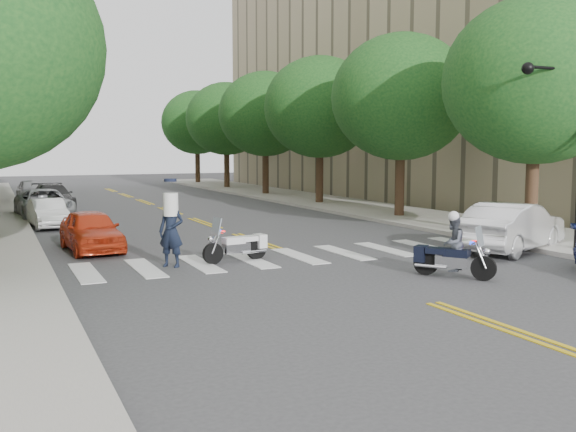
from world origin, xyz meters
TOP-DOWN VIEW (x-y plane):
  - ground at (0.00, 0.00)m, footprint 140.00×140.00m
  - sidewalk_right at (9.50, 22.00)m, footprint 5.00×60.00m
  - building_right at (26.00, 26.00)m, footprint 26.00×44.00m
  - tree_r_0 at (8.80, 6.00)m, footprint 6.40×6.40m
  - tree_r_1 at (8.80, 14.00)m, footprint 6.40×6.40m
  - tree_r_2 at (8.80, 22.00)m, footprint 6.40×6.40m
  - tree_r_3 at (8.80, 30.00)m, footprint 6.40×6.40m
  - tree_r_4 at (8.80, 38.00)m, footprint 6.40×6.40m
  - tree_r_5 at (8.80, 46.00)m, footprint 6.40×6.40m
  - traffic_signal_pole at (7.72, 3.50)m, footprint 2.82×0.42m
  - motorcycle_police at (2.10, 2.04)m, footprint 1.38×1.83m
  - motorcycle_parked at (-1.89, 6.46)m, footprint 2.03×0.68m
  - officer_standing at (-3.93, 6.42)m, footprint 0.85×0.82m
  - convertible at (6.50, 4.50)m, footprint 5.01×3.35m
  - parked_car_a at (-5.54, 10.17)m, footprint 1.79×3.94m
  - parked_car_b at (-6.30, 17.13)m, footprint 1.49×3.64m
  - parked_car_c at (-6.16, 21.00)m, footprint 2.58×5.00m
  - parked_car_d at (-5.46, 25.14)m, footprint 2.10×4.77m
  - parked_car_e at (-6.13, 31.47)m, footprint 1.85×4.09m

SIDE VIEW (x-z plane):
  - ground at x=0.00m, z-range 0.00..0.00m
  - sidewalk_right at x=9.50m, z-range 0.00..0.15m
  - motorcycle_parked at x=-1.89m, z-range -0.20..1.11m
  - parked_car_b at x=-6.30m, z-range 0.00..1.17m
  - parked_car_a at x=-5.54m, z-range 0.00..1.31m
  - parked_car_c at x=-6.16m, z-range 0.00..1.35m
  - parked_car_e at x=-6.13m, z-range 0.00..1.36m
  - parked_car_d at x=-5.46m, z-range 0.00..1.36m
  - motorcycle_police at x=2.10m, z-range -0.09..1.60m
  - convertible at x=6.50m, z-range 0.00..1.56m
  - officer_standing at x=-3.93m, z-range 0.00..1.96m
  - traffic_signal_pole at x=7.72m, z-range 0.72..6.72m
  - tree_r_0 at x=8.80m, z-range 1.33..9.78m
  - tree_r_1 at x=8.80m, z-range 1.33..9.78m
  - tree_r_2 at x=8.80m, z-range 1.33..9.78m
  - tree_r_3 at x=8.80m, z-range 1.33..9.78m
  - tree_r_4 at x=8.80m, z-range 1.33..9.78m
  - tree_r_5 at x=8.80m, z-range 1.33..9.78m
  - building_right at x=26.00m, z-range 0.00..22.00m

